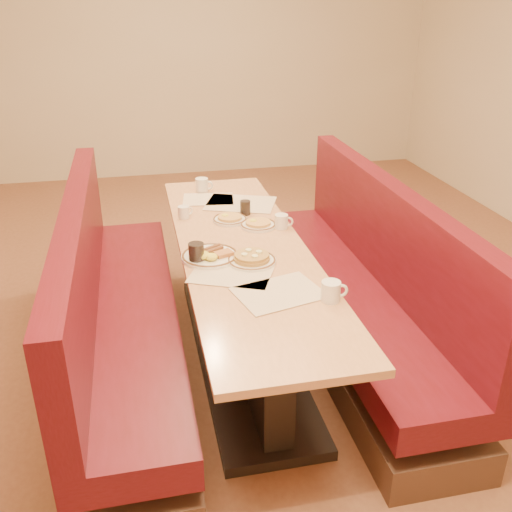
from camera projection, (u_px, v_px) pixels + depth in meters
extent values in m
plane|color=#9E6647|center=(244.00, 357.00, 3.53)|extent=(8.00, 8.00, 0.00)
cube|color=beige|center=(175.00, 54.00, 6.47)|extent=(6.00, 0.04, 2.80)
cube|color=black|center=(244.00, 353.00, 3.52)|extent=(0.55, 1.88, 0.06)
cube|color=black|center=(244.00, 307.00, 3.38)|extent=(0.15, 1.75, 0.71)
cube|color=#E49E69|center=(243.00, 250.00, 3.22)|extent=(0.70, 2.50, 0.04)
cube|color=#4C3326|center=(132.00, 357.00, 3.36)|extent=(0.55, 2.50, 0.20)
cube|color=#5A0F1D|center=(127.00, 318.00, 3.24)|extent=(0.55, 2.50, 0.16)
cube|color=#5A0F1D|center=(79.00, 261.00, 3.04)|extent=(0.12, 2.50, 0.60)
cube|color=#4C3326|center=(348.00, 331.00, 3.62)|extent=(0.55, 2.50, 0.20)
cube|color=#5A0F1D|center=(351.00, 293.00, 3.50)|extent=(0.55, 2.50, 0.16)
cube|color=#5A0F1D|center=(390.00, 234.00, 3.38)|extent=(0.12, 2.50, 0.60)
cube|color=beige|center=(232.00, 273.00, 2.90)|extent=(0.49, 0.44, 0.00)
cube|color=beige|center=(279.00, 293.00, 2.71)|extent=(0.46, 0.39, 0.00)
cube|color=beige|center=(208.00, 199.00, 3.92)|extent=(0.38, 0.30, 0.00)
cube|color=beige|center=(241.00, 203.00, 3.85)|extent=(0.54, 0.48, 0.00)
cylinder|color=white|center=(252.00, 261.00, 3.02)|extent=(0.26, 0.26, 0.02)
torus|color=brown|center=(252.00, 260.00, 3.02)|extent=(0.26, 0.26, 0.01)
cylinder|color=#C08F45|center=(252.00, 258.00, 3.01)|extent=(0.19, 0.19, 0.02)
cylinder|color=#C08F45|center=(252.00, 255.00, 3.01)|extent=(0.18, 0.18, 0.01)
cylinder|color=#F5F2A0|center=(259.00, 252.00, 3.02)|extent=(0.03, 0.03, 0.01)
cylinder|color=#F5F2A0|center=(249.00, 250.00, 3.04)|extent=(0.03, 0.03, 0.01)
cylinder|color=#F5F2A0|center=(244.00, 255.00, 2.99)|extent=(0.03, 0.03, 0.01)
cylinder|color=#F5F2A0|center=(255.00, 256.00, 2.97)|extent=(0.03, 0.03, 0.01)
cylinder|color=white|center=(210.00, 257.00, 3.07)|extent=(0.31, 0.31, 0.02)
torus|color=brown|center=(210.00, 255.00, 3.06)|extent=(0.30, 0.30, 0.01)
ellipsoid|color=#F9F33F|center=(202.00, 255.00, 3.01)|extent=(0.08, 0.08, 0.04)
ellipsoid|color=#F9F33F|center=(211.00, 257.00, 3.00)|extent=(0.07, 0.07, 0.04)
ellipsoid|color=#F9F33F|center=(196.00, 254.00, 3.04)|extent=(0.06, 0.06, 0.03)
cylinder|color=brown|center=(214.00, 250.00, 3.09)|extent=(0.11, 0.08, 0.02)
cylinder|color=brown|center=(212.00, 248.00, 3.12)|extent=(0.11, 0.08, 0.02)
cube|color=#CF8440|center=(224.00, 254.00, 3.05)|extent=(0.11, 0.09, 0.02)
cylinder|color=white|center=(258.00, 225.00, 3.48)|extent=(0.22, 0.22, 0.02)
torus|color=brown|center=(258.00, 224.00, 3.47)|extent=(0.22, 0.22, 0.01)
cylinder|color=#EEB354|center=(258.00, 223.00, 3.47)|extent=(0.15, 0.15, 0.02)
ellipsoid|color=#F9F33F|center=(253.00, 221.00, 3.48)|extent=(0.05, 0.05, 0.02)
cylinder|color=white|center=(230.00, 220.00, 3.56)|extent=(0.22, 0.22, 0.02)
torus|color=brown|center=(230.00, 219.00, 3.56)|extent=(0.21, 0.21, 0.01)
cylinder|color=#EEB354|center=(230.00, 217.00, 3.55)|extent=(0.15, 0.15, 0.02)
ellipsoid|color=#F9F33F|center=(225.00, 215.00, 3.56)|extent=(0.04, 0.04, 0.02)
cylinder|color=white|center=(331.00, 291.00, 2.63)|extent=(0.09, 0.09, 0.10)
torus|color=white|center=(341.00, 291.00, 2.64)|extent=(0.07, 0.02, 0.07)
cylinder|color=black|center=(331.00, 283.00, 2.62)|extent=(0.08, 0.08, 0.01)
cylinder|color=white|center=(184.00, 212.00, 3.60)|extent=(0.07, 0.07, 0.08)
torus|color=white|center=(189.00, 211.00, 3.62)|extent=(0.06, 0.03, 0.05)
cylinder|color=black|center=(183.00, 207.00, 3.58)|extent=(0.06, 0.06, 0.01)
cylinder|color=white|center=(281.00, 221.00, 3.44)|extent=(0.08, 0.08, 0.09)
torus|color=white|center=(288.00, 222.00, 3.44)|extent=(0.06, 0.03, 0.06)
cylinder|color=black|center=(281.00, 216.00, 3.43)|extent=(0.07, 0.07, 0.01)
cylinder|color=white|center=(202.00, 185.00, 4.06)|extent=(0.09, 0.09, 0.10)
torus|color=white|center=(208.00, 185.00, 4.06)|extent=(0.07, 0.04, 0.07)
cylinder|color=black|center=(202.00, 179.00, 4.05)|extent=(0.08, 0.08, 0.01)
cylinder|color=black|center=(196.00, 253.00, 2.99)|extent=(0.08, 0.08, 0.11)
cylinder|color=silver|center=(196.00, 253.00, 2.99)|extent=(0.08, 0.08, 0.11)
cylinder|color=black|center=(245.00, 208.00, 3.65)|extent=(0.06, 0.06, 0.09)
cylinder|color=silver|center=(245.00, 208.00, 3.65)|extent=(0.07, 0.07, 0.09)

